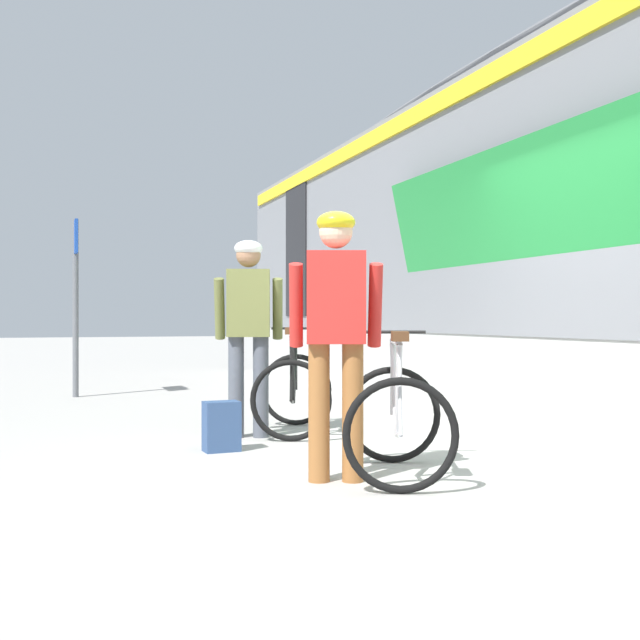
% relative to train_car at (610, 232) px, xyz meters
% --- Properties ---
extents(ground_plane, '(80.00, 80.00, 0.00)m').
position_rel_train_car_xyz_m(ground_plane, '(-3.03, -1.52, -1.97)').
color(ground_plane, '#A09E99').
extents(train_car, '(3.21, 17.37, 3.88)m').
position_rel_train_car_xyz_m(train_car, '(0.00, 0.00, 0.00)').
color(train_car, slate).
rests_on(train_car, ground).
extents(cyclist_near_in_olive, '(0.66, 0.42, 1.76)m').
position_rel_train_car_xyz_m(cyclist_near_in_olive, '(-3.86, 0.12, -0.91)').
color(cyclist_near_in_olive, '#4C515B').
rests_on(cyclist_near_in_olive, ground).
extents(cyclist_far_in_red, '(0.66, 0.44, 1.76)m').
position_rel_train_car_xyz_m(cyclist_far_in_red, '(-3.79, -1.91, -0.91)').
color(cyclist_far_in_red, '#935B2D').
rests_on(cyclist_far_in_red, ground).
extents(bicycle_near_black, '(1.04, 1.25, 0.99)m').
position_rel_train_car_xyz_m(bicycle_near_black, '(-3.40, 0.23, -1.56)').
color(bicycle_near_black, black).
rests_on(bicycle_near_black, ground).
extents(bicycle_far_silver, '(1.06, 1.26, 0.99)m').
position_rel_train_car_xyz_m(bicycle_far_silver, '(-3.36, -1.91, -1.56)').
color(bicycle_far_silver, black).
rests_on(bicycle_far_silver, ground).
extents(backpack_on_platform, '(0.29, 0.20, 0.40)m').
position_rel_train_car_xyz_m(backpack_on_platform, '(-4.24, -0.53, -1.77)').
color(backpack_on_platform, navy).
rests_on(backpack_on_platform, ground).
extents(platform_sign_post, '(0.08, 0.70, 2.40)m').
position_rel_train_car_xyz_m(platform_sign_post, '(-5.18, 4.35, -0.34)').
color(platform_sign_post, '#595B60').
rests_on(platform_sign_post, ground).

